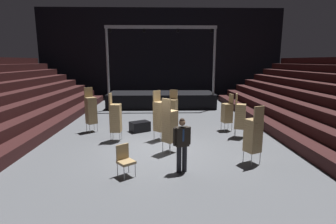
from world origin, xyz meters
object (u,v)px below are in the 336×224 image
Objects in this scene: chair_stack_mid_left at (227,112)px; man_with_tie at (182,142)px; chair_stack_mid_right at (115,117)px; chair_stack_rear_left at (91,110)px; loose_chair_near_man at (125,159)px; stage_riser at (161,98)px; chair_stack_front_left at (170,125)px; equipment_road_case at (140,126)px; chair_stack_rear_right at (172,110)px; chair_stack_rear_centre at (240,116)px; chair_stack_front_right at (253,135)px; chair_stack_mid_centre at (160,116)px.

man_with_tie is at bearing 139.03° from chair_stack_mid_left.
chair_stack_mid_right reaches higher than man_with_tie.
chair_stack_rear_left reaches higher than loose_chair_near_man.
stage_riser is 8.20× the size of loose_chair_near_man.
loose_chair_near_man is at bearing 126.87° from chair_stack_mid_left.
stage_riser reaches higher than chair_stack_mid_left.
chair_stack_front_left reaches higher than equipment_road_case.
chair_stack_rear_right is at bearing -85.51° from stage_riser.
stage_riser is 12.15m from loose_chair_near_man.
chair_stack_mid_left is 1.23m from chair_stack_rear_centre.
man_with_tie is at bearing -16.27° from chair_stack_rear_centre.
loose_chair_near_man is (-1.12, -12.09, -0.07)m from stage_riser.
stage_riser is at bearing 136.29° from chair_stack_front_left.
man_with_tie reaches higher than loose_chair_near_man.
chair_stack_rear_centre reaches higher than loose_chair_near_man.
chair_stack_front_left reaches higher than chair_stack_rear_right.
man_with_tie is at bearing -87.18° from stage_riser.
chair_stack_rear_left is at bearing -77.86° from chair_stack_rear_centre.
chair_stack_rear_left is at bearing 121.73° from chair_stack_front_right.
stage_riser reaches higher than man_with_tie.
chair_stack_mid_centre reaches higher than loose_chair_near_man.
chair_stack_rear_centre is 2.08× the size of loose_chair_near_man.
chair_stack_rear_left is (-3.31, 1.45, 0.00)m from chair_stack_mid_centre.
chair_stack_rear_left reaches higher than chair_stack_rear_right.
chair_stack_rear_left is at bearing -104.08° from loose_chair_near_man.
stage_riser reaches higher than chair_stack_rear_right.
chair_stack_mid_centre is 1.09× the size of chair_stack_rear_centre.
loose_chair_near_man is at bearing 29.05° from chair_stack_mid_centre.
man_with_tie is 1.84m from chair_stack_front_left.
chair_stack_front_left is at bearing -88.42° from stage_riser.
chair_stack_rear_left is (-6.38, 4.21, 0.08)m from chair_stack_front_right.
chair_stack_rear_left is 6.96m from chair_stack_rear_centre.
loose_chair_near_man is at bearing 166.86° from chair_stack_front_right.
chair_stack_mid_left is at bearing 62.30° from chair_stack_front_right.
stage_riser is 10.08m from chair_stack_front_left.
man_with_tie is 1.78m from loose_chair_near_man.
stage_riser is at bearing 80.01° from chair_stack_front_right.
chair_stack_front_right reaches higher than chair_stack_mid_left.
stage_riser is 8.61× the size of equipment_road_case.
chair_stack_front_right is 5.63m from chair_stack_mid_right.
man_with_tie is 6.27m from chair_stack_rear_left.
chair_stack_mid_left is 3.61m from chair_stack_mid_centre.
chair_stack_front_right is (2.40, 0.64, 0.03)m from man_with_tie.
chair_stack_mid_left reaches higher than equipment_road_case.
loose_chair_near_man is (-4.32, -5.10, -0.37)m from chair_stack_mid_left.
chair_stack_mid_right is (-2.25, 1.49, 0.00)m from chair_stack_front_left.
man_with_tie is at bearing 92.58° from chair_stack_rear_left.
man_with_tie is at bearing 40.98° from chair_stack_mid_right.
chair_stack_rear_right is (3.92, 0.34, -0.08)m from chair_stack_rear_left.
man_with_tie is 1.80× the size of loose_chair_near_man.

